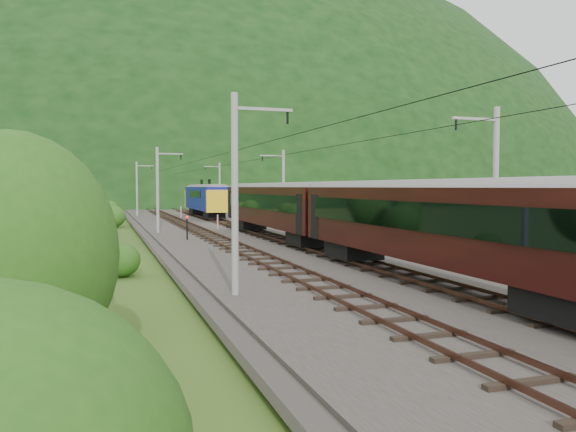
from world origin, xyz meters
name	(u,v)px	position (x,y,z in m)	size (l,w,h in m)	color
ground	(375,293)	(0.00, 0.00, 0.00)	(600.00, 600.00, 0.00)	#2D4D18
railbed	(298,261)	(0.00, 10.00, 0.15)	(14.00, 220.00, 0.30)	#38332D
track_left	(260,259)	(-2.40, 10.00, 0.37)	(2.40, 220.00, 0.27)	#533023
track_right	(335,255)	(2.40, 10.00, 0.37)	(2.40, 220.00, 0.27)	#533023
catenary_left	(158,188)	(-6.12, 32.00, 4.50)	(2.54, 192.28, 8.00)	gray
catenary_right	(283,188)	(6.12, 32.00, 4.50)	(2.54, 192.28, 8.00)	gray
overhead_wires	(298,145)	(0.00, 10.00, 7.10)	(4.83, 198.00, 0.03)	black
mountain_main	(126,196)	(0.00, 260.00, 0.00)	(504.00, 360.00, 244.00)	black
hazard_post_near	(181,212)	(-0.71, 56.96, 1.09)	(0.17, 0.17, 1.59)	red
hazard_post_far	(218,222)	(0.12, 35.20, 1.01)	(0.15, 0.15, 1.43)	red
signal	(187,226)	(-4.64, 23.92, 1.44)	(0.21, 0.21, 1.94)	black
vegetation_left	(40,243)	(-13.46, 1.51, 2.47)	(12.19, 145.69, 6.41)	#265416
vegetation_right	(466,235)	(12.10, 10.28, 1.35)	(6.68, 106.70, 3.02)	#265416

